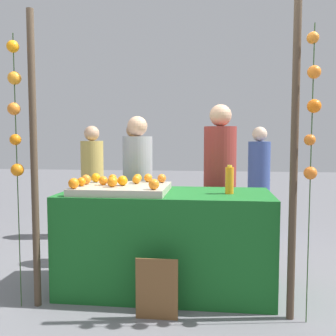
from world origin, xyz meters
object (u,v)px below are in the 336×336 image
(stall_counter, at_px, (166,241))
(vendor_right, at_px, (220,191))
(orange_0, at_px, (162,178))
(vendor_left, at_px, (138,195))
(orange_1, at_px, (103,181))
(juice_bottle, at_px, (229,180))
(chalkboard_sign, at_px, (156,290))

(stall_counter, height_order, vendor_right, vendor_right)
(orange_0, bearing_deg, vendor_left, 122.05)
(orange_0, xyz_separation_m, vendor_right, (0.54, 0.56, -0.19))
(vendor_left, bearing_deg, orange_1, -101.49)
(stall_counter, height_order, juice_bottle, juice_bottle)
(vendor_right, bearing_deg, orange_1, -142.03)
(orange_1, xyz_separation_m, chalkboard_sign, (0.55, -0.52, -0.75))
(vendor_right, bearing_deg, juice_bottle, -85.09)
(orange_0, bearing_deg, stall_counter, -71.99)
(stall_counter, bearing_deg, vendor_left, 118.60)
(stall_counter, distance_m, vendor_left, 0.87)
(orange_0, relative_size, orange_1, 1.02)
(chalkboard_sign, relative_size, vendor_left, 0.30)
(juice_bottle, distance_m, vendor_left, 1.23)
(orange_0, bearing_deg, orange_1, -153.50)
(chalkboard_sign, bearing_deg, juice_bottle, 44.20)
(stall_counter, xyz_separation_m, orange_1, (-0.55, -0.05, 0.54))
(orange_0, distance_m, chalkboard_sign, 1.07)
(juice_bottle, bearing_deg, orange_1, -179.07)
(vendor_left, bearing_deg, vendor_right, 2.18)
(orange_1, relative_size, juice_bottle, 0.32)
(orange_0, xyz_separation_m, chalkboard_sign, (0.06, -0.76, -0.75))
(orange_1, height_order, chalkboard_sign, orange_1)
(stall_counter, height_order, orange_1, orange_1)
(orange_0, height_order, juice_bottle, juice_bottle)
(chalkboard_sign, bearing_deg, vendor_left, 106.78)
(stall_counter, height_order, vendor_left, vendor_left)
(stall_counter, relative_size, chalkboard_sign, 3.85)
(orange_1, height_order, vendor_left, vendor_left)
(juice_bottle, distance_m, chalkboard_sign, 1.09)
(orange_1, relative_size, chalkboard_sign, 0.17)
(orange_0, bearing_deg, vendor_right, 45.93)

